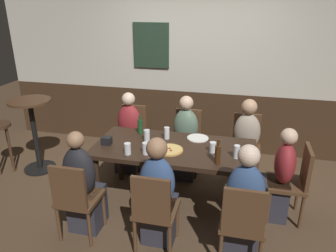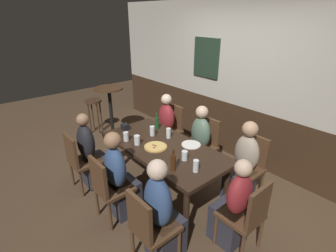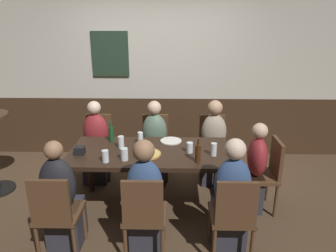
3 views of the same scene
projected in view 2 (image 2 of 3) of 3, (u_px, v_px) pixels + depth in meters
ground_plane at (164, 190)px, 3.71m from camera, size 12.00×12.00×0.00m
wall_back at (240, 84)px, 4.17m from camera, size 6.40×0.13×2.60m
dining_table at (163, 151)px, 3.45m from camera, size 1.84×0.87×0.74m
chair_left_near at (80, 159)px, 3.57m from camera, size 0.40×0.40×0.88m
chair_right_near at (149, 226)px, 2.44m from camera, size 0.40×0.40×0.88m
chair_mid_near at (108, 186)px, 3.01m from camera, size 0.40×0.40×0.88m
chair_head_east at (247, 214)px, 2.59m from camera, size 0.40×0.40×0.88m
chair_mid_far at (205, 143)px, 4.02m from camera, size 0.40×0.40×0.88m
chair_right_far at (250, 164)px, 3.46m from camera, size 0.40×0.40×0.88m
chair_left_far at (171, 127)px, 4.58m from camera, size 0.40×0.40×0.88m
person_left_near at (91, 156)px, 3.67m from camera, size 0.34×0.37×1.15m
person_right_near at (162, 218)px, 2.54m from camera, size 0.34×0.37×1.18m
person_mid_near at (120, 181)px, 3.10m from camera, size 0.34×0.37×1.16m
person_head_east at (233, 209)px, 2.72m from camera, size 0.37×0.34×1.08m
person_mid_far at (198, 147)px, 3.93m from camera, size 0.34×0.37×1.13m
person_right_far at (243, 169)px, 3.37m from camera, size 0.34×0.37×1.15m
person_left_far at (164, 130)px, 4.49m from camera, size 0.34×0.37×1.13m
pizza at (156, 147)px, 3.36m from camera, size 0.31×0.31×0.03m
pint_glass_amber at (126, 137)px, 3.53m from camera, size 0.07×0.07×0.13m
pint_glass_pale at (137, 141)px, 3.42m from camera, size 0.08×0.08×0.13m
tumbler_short at (152, 131)px, 3.68m from camera, size 0.07×0.07×0.14m
tumbler_water at (196, 167)px, 2.83m from camera, size 0.07×0.07×0.14m
highball_clear at (185, 156)px, 3.06m from camera, size 0.07×0.07×0.12m
pint_glass_stout at (168, 134)px, 3.61m from camera, size 0.07×0.07×0.15m
beer_bottle_green at (157, 122)px, 3.89m from camera, size 0.06×0.06×0.25m
beer_bottle_brown at (173, 162)px, 2.84m from camera, size 0.06×0.06×0.27m
plate_white_large at (191, 145)px, 3.43m from camera, size 0.26×0.26×0.01m
condiment_caddy at (125, 127)px, 3.87m from camera, size 0.11×0.09×0.09m
side_bar_table at (111, 109)px, 5.11m from camera, size 0.56×0.56×1.05m
bar_stool at (94, 107)px, 5.35m from camera, size 0.34×0.34×0.72m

